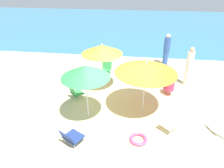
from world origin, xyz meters
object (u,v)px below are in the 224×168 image
Objects in this scene: beach_chair_a at (106,68)px; beach_chair_c at (171,124)px; person_a at (189,66)px; umbrella_orange at (146,68)px; beach_chair_b at (75,92)px; umbrella_yellow at (102,49)px; person_b at (167,50)px; umbrella_green at (85,71)px; swim_ring at (138,139)px; person_c at (170,85)px; beach_chair_d at (71,137)px.

beach_chair_c is at bearing 45.54° from beach_chair_a.
beach_chair_c is 0.41× the size of person_a.
beach_chair_c is (2.67, -3.86, -0.02)m from beach_chair_a.
umbrella_orange is 3.08m from beach_chair_b.
umbrella_yellow reaches higher than umbrella_orange.
beach_chair_a is 0.36× the size of person_b.
umbrella_yellow is at bearing 13.10° from beach_chair_a.
umbrella_yellow reaches higher than beach_chair_a.
umbrella_green reaches higher than person_b.
umbrella_orange is at bearing 85.21° from swim_ring.
swim_ring is at bearing -62.44° from umbrella_yellow.
umbrella_green is 3.00× the size of beach_chair_b.
umbrella_orange reaches higher than beach_chair_c.
beach_chair_a is (-0.05, 1.32, -1.45)m from umbrella_yellow.
beach_chair_c is 0.43× the size of person_b.
person_b is 3.11m from person_c.
beach_chair_a is at bearing 92.23° from umbrella_yellow.
beach_chair_d is 4.54m from person_c.
beach_chair_c is 3.48m from person_a.
beach_chair_c is (3.58, -1.53, 0.01)m from beach_chair_b.
umbrella_yellow reaches higher than person_b.
umbrella_orange reaches higher than person_a.
umbrella_green reaches higher than beach_chair_c.
person_a is at bearing 91.75° from beach_chair_a.
person_a is (4.66, 1.73, 0.60)m from beach_chair_b.
umbrella_green is at bearing -175.51° from person_a.
person_b is at bearing 43.72° from umbrella_yellow.
beach_chair_b is 0.40× the size of person_b.
beach_chair_d is at bearing -122.49° from beach_chair_b.
beach_chair_d is 2.04m from swim_ring.
umbrella_green reaches higher than person_a.
beach_chair_b is (-2.70, 0.45, -1.41)m from umbrella_orange.
umbrella_green is 2.03m from beach_chair_d.
beach_chair_c reaches higher than beach_chair_d.
umbrella_green is 2.77× the size of beach_chair_d.
person_c is (2.82, -0.24, -1.32)m from umbrella_yellow.
umbrella_green is at bearing 107.51° from person_c.
beach_chair_d is (0.58, -2.44, -0.02)m from beach_chair_b.
beach_chair_c is at bearing -43.41° from beach_chair_d.
person_b reaches higher than beach_chair_a.
swim_ring is at bearing -150.59° from person_a.
umbrella_yellow is 2.25× the size of person_c.
beach_chair_d is at bearing -136.88° from umbrella_orange.
beach_chair_d is 0.43× the size of person_b.
beach_chair_a is (0.13, 3.42, -1.46)m from umbrella_green.
umbrella_green is at bearing 151.71° from swim_ring.
umbrella_orange is at bearing -17.10° from beach_chair_d.
umbrella_yellow is 0.96× the size of umbrella_orange.
umbrella_orange is 4.55m from person_b.
beach_chair_d is 1.33× the size of swim_ring.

